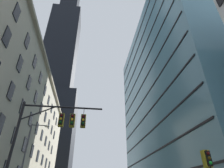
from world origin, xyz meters
TOP-DOWN VIEW (x-y plane):
  - dark_skyscraper at (-20.94, 83.79)m, footprint 26.39×26.39m
  - glass_office_midrise at (20.33, 27.80)m, footprint 18.77×41.96m
  - traffic_signal_mast at (-3.75, 5.98)m, footprint 6.50×0.63m
  - traffic_light_near_right at (6.40, 3.12)m, footprint 0.40×0.63m
  - street_lamppost at (-7.56, 13.79)m, footprint 2.15×0.32m

SIDE VIEW (x-z plane):
  - traffic_light_near_right at x=6.40m, z-range 1.28..5.04m
  - street_lamppost at x=-7.56m, z-range 0.88..9.37m
  - traffic_signal_mast at x=-3.75m, z-range 1.92..9.61m
  - glass_office_midrise at x=20.33m, z-range 0.00..43.29m
  - dark_skyscraper at x=-20.94m, z-range -43.13..173.51m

